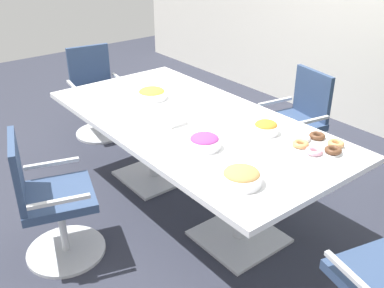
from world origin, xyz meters
TOP-DOWN VIEW (x-y plane):
  - ground_plane at (0.00, 0.00)m, footprint 10.00×10.00m
  - conference_table at (0.00, 0.00)m, footprint 2.40×1.20m
  - office_chair_0 at (-0.10, -1.10)m, footprint 0.68×0.68m
  - office_chair_2 at (0.10, 1.10)m, footprint 0.63×0.63m
  - office_chair_3 at (-1.70, 0.06)m, footprint 0.62×0.62m
  - snack_bowl_cookies at (0.86, -0.33)m, footprint 0.23×0.23m
  - snack_bowl_candy_mix at (0.40, -0.21)m, footprint 0.21×0.21m
  - snack_bowl_chips_orange at (0.50, 0.26)m, footprint 0.18×0.18m
  - snack_bowl_chips_yellow at (-0.55, 0.01)m, footprint 0.24×0.24m
  - donut_platter at (0.85, 0.37)m, footprint 0.34×0.33m
  - napkin_pile at (-0.04, -0.15)m, footprint 0.14×0.14m

SIDE VIEW (x-z plane):
  - ground_plane at x=0.00m, z-range -0.01..0.00m
  - office_chair_0 at x=-0.10m, z-range -0.05..0.86m
  - office_chair_2 at x=0.10m, z-range -0.05..0.86m
  - office_chair_3 at x=-1.70m, z-range -0.05..0.86m
  - conference_table at x=0.00m, z-range 0.25..1.00m
  - donut_platter at x=0.85m, z-range 0.75..0.79m
  - napkin_pile at x=-0.04m, z-range 0.75..0.84m
  - snack_bowl_chips_yellow at x=-0.55m, z-range 0.75..0.84m
  - snack_bowl_chips_orange at x=0.50m, z-range 0.75..0.84m
  - snack_bowl_candy_mix at x=0.40m, z-range 0.75..0.84m
  - snack_bowl_cookies at x=0.86m, z-range 0.75..0.84m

